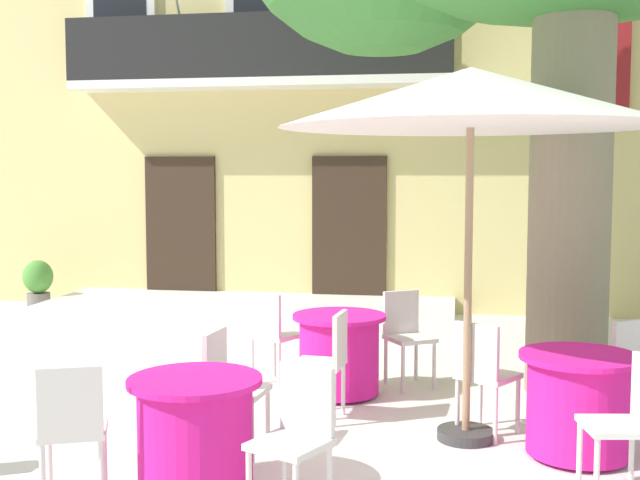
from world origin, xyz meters
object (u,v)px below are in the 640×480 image
Objects in this scene: cafe_chair_middle_2 at (406,331)px; cafe_table_middle at (339,354)px; cafe_chair_near_tree_2 at (483,370)px; cafe_chair_front_1 at (228,383)px; cafe_chair_front_2 at (72,424)px; cafe_umbrella at (471,99)px; cafe_chair_near_tree_0 at (628,417)px; cafe_table_front at (196,434)px; cafe_table_near_tree at (579,404)px; ground_planter_left at (38,283)px; cafe_chair_middle_0 at (272,331)px; cafe_chair_front_0 at (297,431)px; cafe_chair_middle_1 at (328,358)px.

cafe_table_middle is at bearing -140.79° from cafe_chair_middle_2.
cafe_chair_front_1 is (-1.86, -0.70, 0.00)m from cafe_chair_near_tree_2.
cafe_chair_front_2 is 0.31× the size of cafe_umbrella.
cafe_chair_near_tree_0 is 2.75m from cafe_table_front.
ground_planter_left reaches higher than cafe_table_near_tree.
cafe_chair_front_1 is at bearing -172.08° from cafe_table_near_tree.
cafe_chair_middle_0 reaches higher than ground_planter_left.
cafe_chair_middle_0 and cafe_chair_front_0 have the same top height.
cafe_chair_near_tree_2 is 3.10m from cafe_chair_front_2.
cafe_chair_middle_0 and cafe_chair_middle_2 have the same top height.
cafe_chair_near_tree_2 reaches higher than cafe_table_near_tree.
cafe_chair_front_1 is at bearing 90.13° from cafe_table_front.
ground_planter_left is (-6.30, 4.59, -0.10)m from cafe_chair_near_tree_2.
cafe_chair_middle_2 is (-1.56, 2.51, 0.00)m from cafe_chair_near_tree_0.
cafe_chair_near_tree_2 is at bearing -31.85° from cafe_chair_middle_0.
cafe_chair_near_tree_0 and cafe_chair_front_2 have the same top height.
cafe_chair_near_tree_0 reaches higher than cafe_table_near_tree.
cafe_chair_front_2 is (-1.38, -0.11, 0.00)m from cafe_chair_front_0.
cafe_chair_front_0 is at bearing 4.41° from cafe_chair_front_2.
cafe_table_middle is 0.77m from cafe_chair_middle_2.
cafe_chair_front_2 is 7.42m from ground_planter_left.
cafe_table_front is at bearing -87.28° from cafe_chair_middle_0.
cafe_table_front is 0.30× the size of cafe_umbrella.
cafe_chair_middle_1 is (-2.13, 1.28, 0.00)m from cafe_chair_near_tree_0.
cafe_chair_near_tree_2 and cafe_chair_middle_2 have the same top height.
cafe_chair_middle_1 reaches higher than cafe_table_near_tree.
cafe_chair_near_tree_0 is 2.10m from cafe_chair_front_0.
cafe_chair_front_1 is at bearing 125.68° from cafe_chair_front_0.
cafe_table_front is (-1.85, -1.45, -0.14)m from cafe_chair_near_tree_2.
cafe_table_near_tree is 1.00× the size of cafe_table_middle.
cafe_chair_near_tree_2 is 1.00× the size of cafe_chair_middle_2.
cafe_table_middle is at bearing 91.04° from cafe_chair_middle_1.
cafe_chair_middle_0 is 0.31× the size of cafe_umbrella.
cafe_chair_near_tree_0 is 3.66m from cafe_chair_middle_0.
cafe_chair_near_tree_0 is 9.13m from ground_planter_left.
cafe_chair_middle_2 is (0.57, 1.23, 0.00)m from cafe_chair_middle_1.
cafe_chair_front_0 is at bearing -50.59° from ground_planter_left.
cafe_chair_front_2 reaches higher than cafe_table_near_tree.
cafe_chair_front_1 is at bearing 58.85° from cafe_chair_front_2.
cafe_table_front is at bearing -156.35° from cafe_table_near_tree.
cafe_umbrella reaches higher than cafe_table_middle.
cafe_chair_middle_2 is 3.17m from cafe_chair_front_0.
cafe_chair_middle_0 is at bearing 144.31° from cafe_umbrella.
cafe_chair_near_tree_0 is 1.05× the size of cafe_table_middle.
cafe_chair_middle_1 and cafe_chair_front_2 have the same top height.
cafe_table_near_tree is 0.95× the size of cafe_chair_front_0.
cafe_chair_near_tree_0 is at bearing 7.90° from cafe_table_front.
cafe_chair_middle_0 is at bearing 125.15° from cafe_chair_middle_1.
cafe_chair_middle_1 is (0.72, -1.02, 0.00)m from cafe_chair_middle_0.
cafe_umbrella reaches higher than cafe_chair_middle_2.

